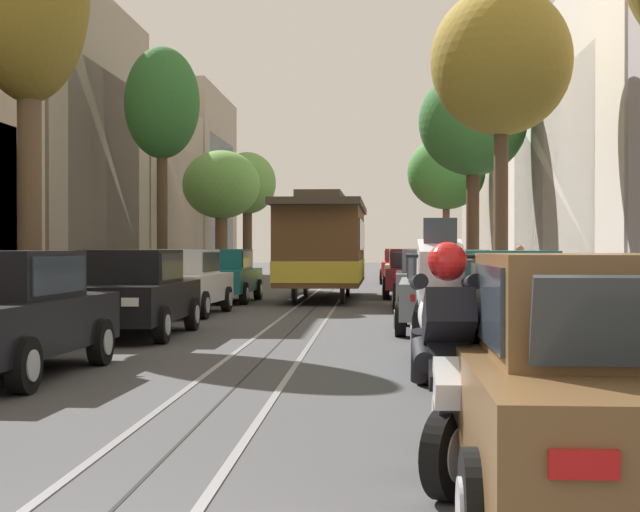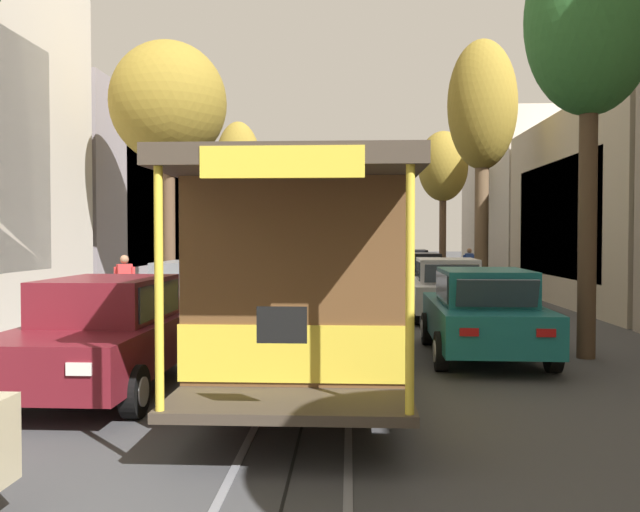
{
  "view_description": "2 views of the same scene",
  "coord_description": "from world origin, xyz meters",
  "views": [
    {
      "loc": [
        1.61,
        -3.57,
        1.62
      ],
      "look_at": [
        0.13,
        22.83,
        1.4
      ],
      "focal_mm": 54.73,
      "sensor_mm": 36.0,
      "label": 1
    },
    {
      "loc": [
        -0.54,
        37.49,
        2.18
      ],
      "look_at": [
        0.84,
        5.63,
        1.22
      ],
      "focal_mm": 38.09,
      "sensor_mm": 36.0,
      "label": 2
    }
  ],
  "objects": [
    {
      "name": "parked_car_black_second_left",
      "position": [
        -3.08,
        8.35,
        0.8
      ],
      "size": [
        2.11,
        4.41,
        1.58
      ],
      "color": "black",
      "rests_on": "ground"
    },
    {
      "name": "trolley_track_rails",
      "position": [
        0.0,
        27.54,
        0.0
      ],
      "size": [
        1.14,
        67.07,
        0.01
      ],
      "color": "gray",
      "rests_on": "ground"
    },
    {
      "name": "parked_car_black_near_left",
      "position": [
        -2.93,
        2.43,
        0.8
      ],
      "size": [
        2.07,
        4.39,
        1.58
      ],
      "color": "black",
      "rests_on": "ground"
    },
    {
      "name": "parked_car_white_fourth_left",
      "position": [
        -3.08,
        19.68,
        0.8
      ],
      "size": [
        2.14,
        4.42,
        1.58
      ],
      "color": "silver",
      "rests_on": "ground"
    },
    {
      "name": "cable_car_trolley",
      "position": [
        0.0,
        26.8,
        1.66
      ],
      "size": [
        2.65,
        9.15,
        3.28
      ],
      "color": "brown",
      "rests_on": "ground"
    },
    {
      "name": "pedestrian_on_right_pavement",
      "position": [
        5.17,
        20.53,
        0.95
      ],
      "size": [
        0.55,
        0.38,
        1.69
      ],
      "color": "slate",
      "rests_on": "ground"
    },
    {
      "name": "street_tree_kerb_left_near",
      "position": [
        -4.96,
        5.15,
        5.38
      ],
      "size": [
        2.34,
        2.53,
        7.11
      ],
      "color": "brown",
      "rests_on": "ground"
    },
    {
      "name": "street_tree_kerb_right_near",
      "position": [
        4.74,
        5.41,
        5.3
      ],
      "size": [
        2.23,
        1.96,
        7.59
      ],
      "color": "brown",
      "rests_on": "ground"
    },
    {
      "name": "street_tree_kerb_left_second",
      "position": [
        -4.95,
        14.63,
        6.35
      ],
      "size": [
        2.3,
        2.21,
        8.69
      ],
      "color": "brown",
      "rests_on": "ground"
    },
    {
      "name": "street_tree_kerb_right_second",
      "position": [
        4.48,
        18.78,
        5.82
      ],
      "size": [
        3.21,
        3.34,
        7.55
      ],
      "color": "brown",
      "rests_on": "ground"
    },
    {
      "name": "parked_car_grey_mid_right",
      "position": [
        3.01,
        15.43,
        0.8
      ],
      "size": [
        2.12,
        4.41,
        1.58
      ],
      "color": "slate",
      "rests_on": "ground"
    },
    {
      "name": "street_tree_kerb_left_mid",
      "position": [
        -4.75,
        25.3,
        5.85
      ],
      "size": [
        2.26,
        1.95,
        7.65
      ],
      "color": "#4C3826",
      "rests_on": "ground"
    },
    {
      "name": "parked_car_grey_fourth_right",
      "position": [
        3.08,
        22.05,
        0.8
      ],
      "size": [
        2.08,
        4.4,
        1.58
      ],
      "color": "slate",
      "rests_on": "ground"
    },
    {
      "name": "parked_car_teal_second_right",
      "position": [
        3.11,
        9.23,
        0.8
      ],
      "size": [
        2.05,
        4.38,
        1.58
      ],
      "color": "#196B70",
      "rests_on": "ground"
    },
    {
      "name": "parked_car_teal_fifth_left",
      "position": [
        -2.94,
        25.3,
        0.8
      ],
      "size": [
        2.09,
        4.4,
        1.58
      ],
      "color": "#196B70",
      "rests_on": "ground"
    },
    {
      "name": "parked_car_maroon_fifth_right",
      "position": [
        2.87,
        28.18,
        0.8
      ],
      "size": [
        2.05,
        4.38,
        1.58
      ],
      "color": "maroon",
      "rests_on": "ground"
    },
    {
      "name": "parked_car_brown_near_right",
      "position": [
        3.03,
        2.49,
        0.8
      ],
      "size": [
        2.04,
        4.38,
        1.58
      ],
      "color": "brown",
      "rests_on": "ground"
    },
    {
      "name": "ground_plane",
      "position": [
        0.0,
        23.63,
        0.0
      ],
      "size": [
        160.0,
        160.0,
        0.0
      ],
      "primitive_type": "plane",
      "color": "#424244"
    },
    {
      "name": "motorcycle_with_rider",
      "position": [
        2.09,
        3.09,
        0.96
      ],
      "size": [
        0.5,
        1.85,
        1.83
      ],
      "color": "black",
      "rests_on": "ground"
    },
    {
      "name": "parked_car_black_mid_left",
      "position": [
        -2.84,
        14.0,
        0.8
      ],
      "size": [
        2.01,
        4.37,
        1.58
      ],
      "color": "black",
      "rests_on": "ground"
    },
    {
      "name": "fire_hydrant",
      "position": [
        -4.32,
        2.26,
        0.42
      ],
      "size": [
        0.4,
        0.22,
        0.84
      ],
      "color": "red",
      "rests_on": "ground"
    },
    {
      "name": "pedestrian_on_left_pavement",
      "position": [
        -5.91,
        6.88,
        0.91
      ],
      "size": [
        0.55,
        0.23,
        1.61
      ],
      "color": "slate",
      "rests_on": "ground"
    }
  ]
}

